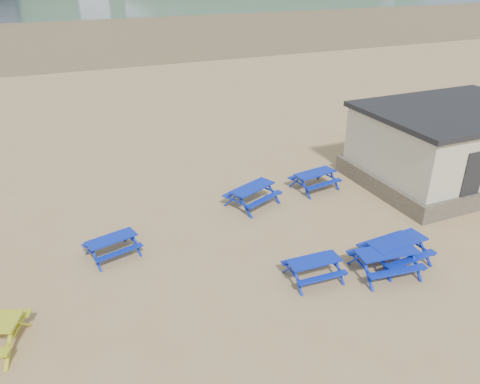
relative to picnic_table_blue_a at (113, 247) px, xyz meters
name	(u,v)px	position (x,y,z in m)	size (l,w,h in m)	color
ground	(225,244)	(3.51, -0.79, -0.32)	(400.00, 400.00, 0.00)	tan
wet_sand	(67,33)	(3.51, 54.21, -0.32)	(400.00, 400.00, 0.00)	brown
picnic_table_blue_a	(113,247)	(0.00, 0.00, 0.00)	(1.79, 1.57, 0.64)	#0433B5
picnic_table_blue_b	(315,181)	(8.42, 1.65, 0.04)	(1.92, 1.64, 0.73)	#0433B5
picnic_table_blue_c	(252,196)	(5.49, 1.37, 0.06)	(2.25, 2.06, 0.77)	#0433B5
picnic_table_blue_d	(314,269)	(5.17, -3.57, 0.00)	(1.61, 1.32, 0.65)	#0433B5
picnic_table_blue_e	(385,262)	(7.28, -4.16, 0.06)	(2.01, 1.70, 0.77)	#0433B5
picnic_table_blue_f	(396,251)	(7.94, -3.83, 0.07)	(1.96, 1.62, 0.78)	#0433B5
amenity_block	(451,145)	(14.01, 0.21, 1.25)	(7.40, 5.40, 3.15)	#665B4C
headland_town	(221,1)	(93.51, 228.89, -10.23)	(264.00, 144.00, 108.00)	#2D4C1E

